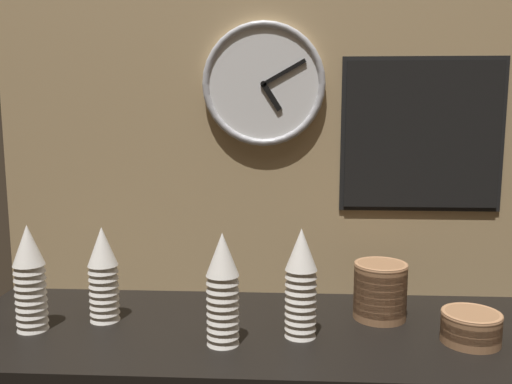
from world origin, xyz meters
TOP-DOWN VIEW (x-y plane):
  - ground_plane at (0.00, 0.00)cm, footprint 160.00×56.00cm
  - wall_tiled_back at (0.00, 26.50)cm, footprint 160.00×3.00cm
  - cup_stack_center at (-10.83, -11.34)cm, footprint 7.72×7.72cm
  - cup_stack_far_left at (-59.38, -5.56)cm, footprint 7.72×7.72cm
  - cup_stack_center_right at (7.40, -5.94)cm, footprint 7.72×7.72cm
  - cup_stack_left at (-43.31, 1.37)cm, footprint 7.72×7.72cm
  - bowl_stack_right at (28.58, 6.88)cm, footprint 13.94×13.94cm
  - bowl_stack_far_right at (47.50, -7.26)cm, footprint 13.94×13.94cm
  - wall_clock at (-2.83, 23.46)cm, footprint 34.68×2.70cm
  - menu_board at (41.95, 24.35)cm, footprint 45.62×1.32cm

SIDE VIEW (x-z plane):
  - ground_plane at x=0.00cm, z-range -4.00..0.00cm
  - bowl_stack_far_right at x=47.50cm, z-range 0.29..7.73cm
  - bowl_stack_right at x=28.58cm, z-range 0.29..15.25cm
  - cup_stack_left at x=-43.31cm, z-range 0.00..24.94cm
  - cup_stack_center at x=-10.83cm, z-range 0.00..26.78cm
  - cup_stack_far_left at x=-59.38cm, z-range 0.00..26.78cm
  - cup_stack_center_right at x=7.40cm, z-range 0.00..26.78cm
  - menu_board at x=41.95cm, z-range 25.61..69.10cm
  - wall_tiled_back at x=0.00cm, z-range 0.00..105.00cm
  - wall_clock at x=-2.83cm, z-range 44.19..78.87cm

